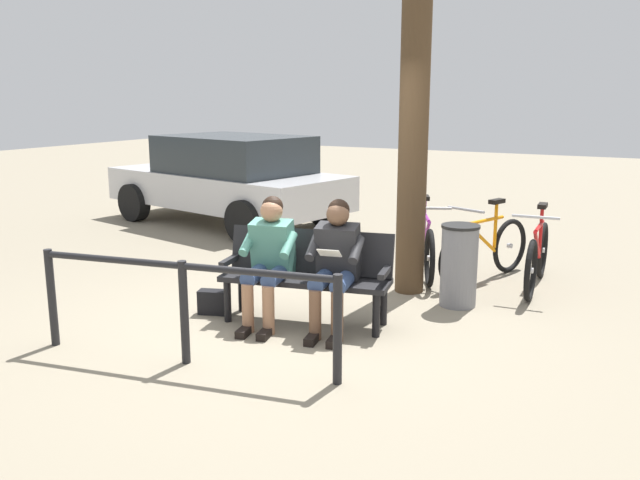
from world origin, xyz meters
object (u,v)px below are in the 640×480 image
(handbag, at_px, (214,302))
(bicycle_black, at_px, (537,257))
(parked_car, at_px, (229,178))
(bench, at_px, (307,269))
(person_companion, at_px, (269,255))
(tree_trunk, at_px, (414,119))
(bicycle_red, at_px, (485,250))
(person_reading, at_px, (335,259))
(litter_bin, at_px, (459,265))
(bicycle_green, at_px, (425,245))

(handbag, xyz_separation_m, bicycle_black, (-2.63, -2.42, 0.24))
(parked_car, bearing_deg, bicycle_black, 175.69)
(bench, bearing_deg, handbag, 4.88)
(parked_car, bearing_deg, person_companion, 141.78)
(tree_trunk, xyz_separation_m, bicycle_black, (-1.21, -0.77, -1.51))
(bicycle_red, bearing_deg, bicycle_black, 102.73)
(bench, relative_size, handbag, 5.55)
(person_reading, relative_size, bicycle_red, 0.75)
(person_reading, bearing_deg, parked_car, -55.76)
(person_reading, distance_m, bicycle_red, 2.47)
(handbag, xyz_separation_m, litter_bin, (-2.04, -1.41, 0.30))
(bench, distance_m, litter_bin, 1.61)
(bicycle_red, bearing_deg, person_companion, -9.23)
(handbag, height_order, parked_car, parked_car)
(person_reading, height_order, litter_bin, person_reading)
(bench, bearing_deg, bicycle_red, -128.29)
(person_reading, bearing_deg, bicycle_green, -103.91)
(person_reading, xyz_separation_m, litter_bin, (-0.79, -1.23, -0.24))
(bench, relative_size, parked_car, 0.37)
(tree_trunk, relative_size, parked_car, 0.84)
(person_reading, relative_size, handbag, 4.00)
(bicycle_red, bearing_deg, litter_bin, 21.18)
(bicycle_red, xyz_separation_m, parked_car, (4.67, -1.45, 0.41))
(bench, xyz_separation_m, litter_bin, (-1.13, -1.14, -0.08))
(tree_trunk, height_order, bicycle_black, tree_trunk)
(bench, relative_size, person_reading, 1.39)
(handbag, bearing_deg, person_reading, -172.14)
(bench, bearing_deg, person_companion, 26.79)
(bench, distance_m, bicycle_green, 2.16)
(bicycle_green, relative_size, parked_car, 0.35)
(bicycle_red, relative_size, parked_car, 0.36)
(handbag, bearing_deg, parked_car, -56.23)
(person_reading, xyz_separation_m, tree_trunk, (-0.17, -1.48, 1.21))
(tree_trunk, height_order, litter_bin, tree_trunk)
(person_companion, relative_size, tree_trunk, 0.32)
(litter_bin, bearing_deg, parked_car, -28.50)
(handbag, height_order, bicycle_green, bicycle_green)
(tree_trunk, relative_size, bicycle_green, 2.42)
(person_reading, distance_m, bicycle_green, 2.23)
(handbag, bearing_deg, person_companion, -175.93)
(bicycle_green, bearing_deg, bicycle_red, 74.76)
(litter_bin, height_order, bicycle_green, bicycle_green)
(bicycle_green, bearing_deg, person_companion, -41.89)
(person_reading, relative_size, parked_car, 0.27)
(bench, relative_size, person_companion, 1.39)
(person_reading, relative_size, bicycle_green, 0.78)
(person_companion, bearing_deg, litter_bin, -147.80)
(person_companion, xyz_separation_m, parked_car, (3.27, -3.90, 0.11))
(person_companion, bearing_deg, handbag, -7.57)
(tree_trunk, xyz_separation_m, bicycle_red, (-0.61, -0.85, -1.51))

